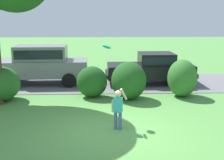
% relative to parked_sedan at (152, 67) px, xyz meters
% --- Properties ---
extents(ground_plane, '(80.00, 80.00, 0.00)m').
position_rel_parked_sedan_xyz_m(ground_plane, '(-2.24, -6.31, -0.85)').
color(ground_plane, '#518E42').
extents(driveway_strip, '(28.00, 4.40, 0.02)m').
position_rel_parked_sedan_xyz_m(driveway_strip, '(-2.24, 0.22, -0.84)').
color(driveway_strip, slate).
rests_on(driveway_strip, ground).
extents(shrub_near_tree, '(1.47, 1.67, 1.38)m').
position_rel_parked_sedan_xyz_m(shrub_near_tree, '(-6.55, -2.86, -0.20)').
color(shrub_near_tree, '#286023').
rests_on(shrub_near_tree, ground).
extents(shrub_centre_left, '(1.28, 1.16, 1.31)m').
position_rel_parked_sedan_xyz_m(shrub_centre_left, '(-2.91, -2.42, -0.19)').
color(shrub_centre_left, '#1E511C').
rests_on(shrub_centre_left, ground).
extents(shrub_centre, '(1.43, 1.57, 1.54)m').
position_rel_parked_sedan_xyz_m(shrub_centre, '(-1.40, -2.76, -0.12)').
color(shrub_centre, '#1E511C').
rests_on(shrub_centre, ground).
extents(shrub_centre_right, '(1.23, 1.41, 1.57)m').
position_rel_parked_sedan_xyz_m(shrub_centre_right, '(0.89, -2.42, -0.06)').
color(shrub_centre_right, '#33702B').
rests_on(shrub_centre_right, ground).
extents(parked_sedan, '(4.42, 2.14, 1.56)m').
position_rel_parked_sedan_xyz_m(parked_sedan, '(0.00, 0.00, 0.00)').
color(parked_sedan, black).
rests_on(parked_sedan, ground).
extents(parked_suv, '(4.75, 2.21, 1.92)m').
position_rel_parked_sedan_xyz_m(parked_suv, '(-5.48, 0.23, 0.23)').
color(parked_suv, gray).
rests_on(parked_suv, ground).
extents(child_thrower, '(0.48, 0.23, 1.29)m').
position_rel_parked_sedan_xyz_m(child_thrower, '(-2.02, -6.17, -0.13)').
color(child_thrower, '#4C608C').
rests_on(child_thrower, ground).
extents(frisbee, '(0.31, 0.27, 0.21)m').
position_rel_parked_sedan_xyz_m(frisbee, '(-2.34, -5.16, 1.55)').
color(frisbee, '#1EB7B2').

